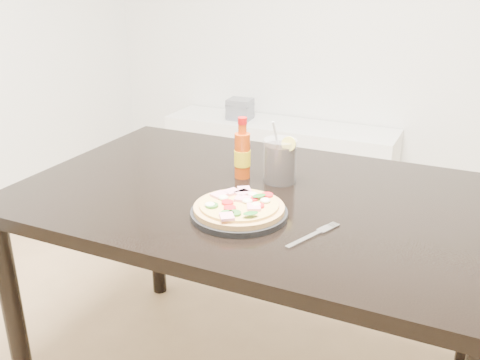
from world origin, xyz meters
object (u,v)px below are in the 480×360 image
at_px(media_console, 278,162).
at_px(plate, 239,213).
at_px(pizza, 239,206).
at_px(hot_sauce_bottle, 242,154).
at_px(fork, 314,234).
at_px(dining_table, 257,217).
at_px(cola_cup, 280,162).

bearing_deg(media_console, plate, -72.39).
xyz_separation_m(pizza, hot_sauce_bottle, (-0.11, 0.26, 0.05)).
xyz_separation_m(hot_sauce_bottle, fork, (0.33, -0.28, -0.07)).
relative_size(hot_sauce_bottle, media_console, 0.14).
distance_m(fork, media_console, 1.99).
height_order(dining_table, fork, fork).
relative_size(fork, media_console, 0.13).
relative_size(plate, cola_cup, 1.34).
bearing_deg(plate, fork, -5.56).
bearing_deg(hot_sauce_bottle, dining_table, -44.74).
relative_size(plate, media_console, 0.18).
bearing_deg(hot_sauce_bottle, cola_cup, 8.43).
height_order(pizza, fork, pizza).
bearing_deg(media_console, pizza, -72.39).
height_order(hot_sauce_bottle, fork, hot_sauce_bottle).
xyz_separation_m(plate, hot_sauce_bottle, (-0.11, 0.26, 0.07)).
distance_m(cola_cup, fork, 0.37).
bearing_deg(media_console, hot_sauce_bottle, -73.40).
relative_size(pizza, media_console, 0.17).
bearing_deg(fork, hot_sauce_bottle, 161.28).
height_order(pizza, media_console, pizza).
xyz_separation_m(cola_cup, media_console, (-0.56, 1.47, -0.56)).
height_order(fork, media_console, fork).
bearing_deg(cola_cup, hot_sauce_bottle, -171.57).
distance_m(dining_table, cola_cup, 0.18).
xyz_separation_m(dining_table, plate, (0.02, -0.17, 0.09)).
relative_size(cola_cup, fork, 1.06).
bearing_deg(dining_table, hot_sauce_bottle, 135.26).
distance_m(dining_table, fork, 0.32).
xyz_separation_m(dining_table, hot_sauce_bottle, (-0.09, 0.09, 0.16)).
height_order(plate, fork, plate).
bearing_deg(pizza, media_console, 107.61).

